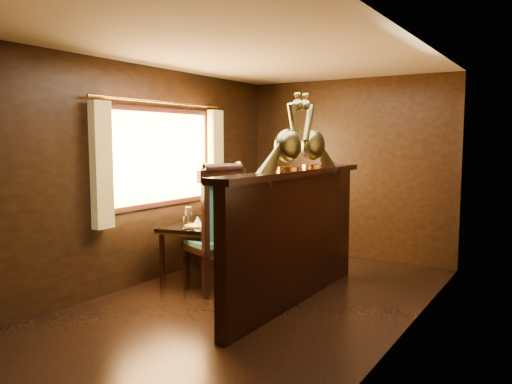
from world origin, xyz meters
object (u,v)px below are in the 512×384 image
Objects in this scene: peacock_left at (288,131)px; peacock_right at (313,131)px; chair_left at (218,225)px; dining_table at (203,228)px; chair_right at (267,232)px.

peacock_left is 0.55m from peacock_right.
chair_left is 1.87× the size of peacock_left.
peacock_right is (0.00, 0.55, 0.00)m from peacock_left.
peacock_left is at bearing -30.23° from dining_table.
chair_right is 1.24m from peacock_right.
chair_left is at bearing -123.98° from chair_right.
peacock_left is (1.38, -0.41, 1.14)m from dining_table.
chair_right is (0.32, 0.48, -0.12)m from chair_left.
chair_right is at bearing -8.53° from dining_table.
chair_left is 1.31m from peacock_left.
peacock_right reaches higher than peacock_left.
peacock_left is (0.85, -0.01, 1.00)m from chair_left.
chair_left is 1.86× the size of peacock_right.
peacock_right is at bearing 6.65° from chair_right.
dining_table is 1.65× the size of peacock_right.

